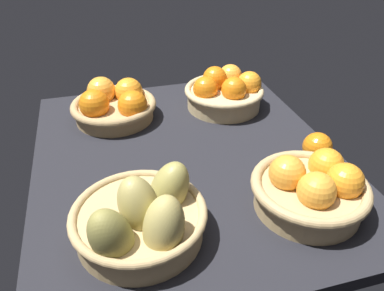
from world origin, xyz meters
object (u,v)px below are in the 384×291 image
at_px(basket_near_right_pears, 142,219).
at_px(basket_far_left, 225,92).
at_px(basket_near_left, 114,105).
at_px(basket_far_right, 311,188).
at_px(loose_orange_front_gap, 317,147).

bearing_deg(basket_near_right_pears, basket_far_left, 145.19).
bearing_deg(basket_near_left, basket_near_right_pears, 0.21).
distance_m(basket_near_left, basket_near_right_pears, 0.48).
height_order(basket_far_right, loose_orange_front_gap, basket_far_right).
height_order(basket_near_left, basket_far_right, basket_far_right).
height_order(basket_near_left, loose_orange_front_gap, basket_near_left).
relative_size(basket_far_left, basket_near_left, 0.98).
height_order(basket_far_left, basket_near_left, basket_far_left).
bearing_deg(basket_near_right_pears, loose_orange_front_gap, 107.88).
distance_m(basket_far_left, basket_near_right_pears, 0.56).
bearing_deg(basket_near_right_pears, basket_far_right, 89.44).
height_order(basket_far_left, basket_far_right, basket_far_left).
xyz_separation_m(basket_far_left, basket_near_left, (-0.01, -0.32, -0.01)).
xyz_separation_m(basket_near_right_pears, loose_orange_front_gap, (-0.14, 0.44, -0.01)).
distance_m(basket_far_left, basket_far_right, 0.46).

